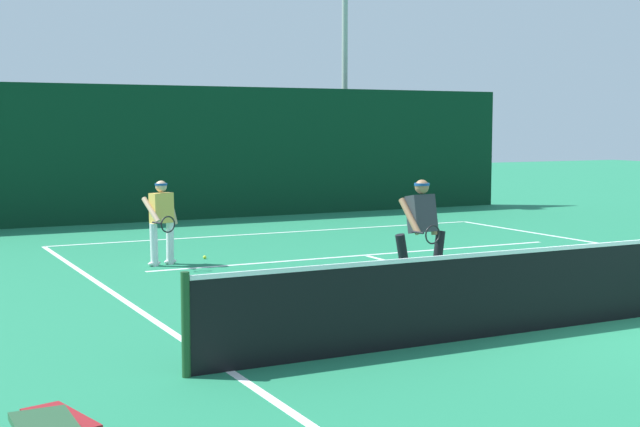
{
  "coord_description": "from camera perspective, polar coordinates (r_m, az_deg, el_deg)",
  "views": [
    {
      "loc": [
        -8.56,
        -8.4,
        2.51
      ],
      "look_at": [
        -1.63,
        5.2,
        1.0
      ],
      "focal_mm": 50.34,
      "sensor_mm": 36.0,
      "label": 1
    }
  ],
  "objects": [
    {
      "name": "court_line_baseline_far",
      "position": [
        20.97,
        -2.69,
        -1.23
      ],
      "size": [
        10.64,
        0.1,
        0.01
      ],
      "primitive_type": "cube",
      "color": "white",
      "rests_on": "ground_plane"
    },
    {
      "name": "ground_plane",
      "position": [
        12.25,
        18.28,
        -6.46
      ],
      "size": [
        80.0,
        80.0,
        0.0
      ],
      "primitive_type": "plane",
      "color": "#20764F"
    },
    {
      "name": "player_near",
      "position": [
        14.11,
        6.48,
        -0.86
      ],
      "size": [
        1.0,
        0.87,
        1.67
      ],
      "rotation": [
        0.0,
        0.0,
        3.27
      ],
      "color": "black",
      "rests_on": "ground_plane"
    },
    {
      "name": "tennis_net",
      "position": [
        12.15,
        18.35,
        -4.04
      ],
      "size": [
        11.65,
        0.09,
        1.06
      ],
      "color": "#1E4723",
      "rests_on": "ground_plane"
    },
    {
      "name": "tennis_ball",
      "position": [
        17.0,
        -7.34,
        -2.77
      ],
      "size": [
        0.07,
        0.07,
        0.07
      ],
      "primitive_type": "sphere",
      "color": "#D1E033",
      "rests_on": "ground_plane"
    },
    {
      "name": "player_far",
      "position": [
        16.27,
        -10.03,
        -0.36
      ],
      "size": [
        0.66,
        0.89,
        1.52
      ],
      "rotation": [
        0.0,
        0.0,
        3.44
      ],
      "color": "silver",
      "rests_on": "ground_plane"
    },
    {
      "name": "court_line_centre",
      "position": [
        14.63,
        9.33,
        -4.29
      ],
      "size": [
        0.1,
        6.4,
        0.01
      ],
      "primitive_type": "cube",
      "color": "white",
      "rests_on": "ground_plane"
    },
    {
      "name": "light_pole",
      "position": [
        27.72,
        1.58,
        10.12
      ],
      "size": [
        0.55,
        0.44,
        7.64
      ],
      "color": "#9EA39E",
      "rests_on": "ground_plane"
    },
    {
      "name": "court_line_service",
      "position": [
        17.36,
        2.86,
        -2.66
      ],
      "size": [
        8.67,
        0.1,
        0.01
      ],
      "primitive_type": "cube",
      "color": "white",
      "rests_on": "ground_plane"
    },
    {
      "name": "court_line_sideline_left",
      "position": [
        9.34,
        -5.75,
        -9.94
      ],
      "size": [
        0.1,
        21.16,
        0.01
      ],
      "primitive_type": "cube",
      "color": "white",
      "rests_on": "ground_plane"
    },
    {
      "name": "back_fence_windscreen",
      "position": [
        24.32,
        -6.38,
        3.87
      ],
      "size": [
        18.13,
        0.12,
        3.54
      ],
      "primitive_type": "cube",
      "color": "#09301C",
      "rests_on": "ground_plane"
    }
  ]
}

